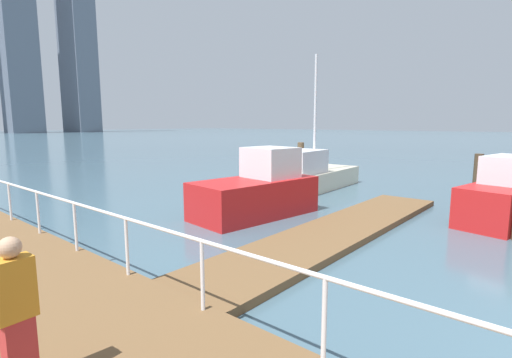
# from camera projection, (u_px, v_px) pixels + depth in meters

# --- Properties ---
(ground_plane) EXTENTS (300.00, 300.00, 0.00)m
(ground_plane) POSITION_uv_depth(u_px,v_px,m) (45.00, 193.00, 17.04)
(ground_plane) COLOR #476675
(floating_dock) EXTENTS (12.02, 2.00, 0.18)m
(floating_dock) POSITION_uv_depth(u_px,v_px,m) (333.00, 233.00, 10.52)
(floating_dock) COLOR brown
(floating_dock) RESTS_ON ground_plane
(boardwalk_railing) EXTENTS (0.06, 28.28, 1.08)m
(boardwalk_railing) POSITION_uv_depth(u_px,v_px,m) (74.00, 212.00, 8.03)
(boardwalk_railing) COLOR white
(boardwalk_railing) RESTS_ON boardwalk
(dock_piling_0) EXTENTS (0.33, 0.33, 2.15)m
(dock_piling_0) POSITION_uv_depth(u_px,v_px,m) (300.00, 164.00, 19.28)
(dock_piling_0) COLOR brown
(dock_piling_0) RESTS_ON ground_plane
(dock_piling_5) EXTENTS (0.33, 0.33, 1.91)m
(dock_piling_5) POSITION_uv_depth(u_px,v_px,m) (477.00, 178.00, 15.11)
(dock_piling_5) COLOR #473826
(dock_piling_5) RESTS_ON ground_plane
(moored_boat_0) EXTENTS (6.56, 2.08, 6.20)m
(moored_boat_0) POSITION_uv_depth(u_px,v_px,m) (311.00, 175.00, 17.64)
(moored_boat_0) COLOR beige
(moored_boat_0) RESTS_ON ground_plane
(moored_boat_5) EXTENTS (4.53, 2.52, 2.29)m
(moored_boat_5) POSITION_uv_depth(u_px,v_px,m) (258.00, 191.00, 12.83)
(moored_boat_5) COLOR red
(moored_boat_5) RESTS_ON ground_plane
(pedestrian_2) EXTENTS (0.37, 0.23, 1.63)m
(pedestrian_2) POSITION_uv_depth(u_px,v_px,m) (16.00, 313.00, 3.78)
(pedestrian_2) COLOR #BF3333
(pedestrian_2) RESTS_ON boardwalk
(skyline_tower_5) EXTENTS (8.71, 12.17, 46.21)m
(skyline_tower_5) POSITION_uv_depth(u_px,v_px,m) (79.00, 64.00, 128.88)
(skyline_tower_5) COLOR slate
(skyline_tower_5) RESTS_ON ground_plane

